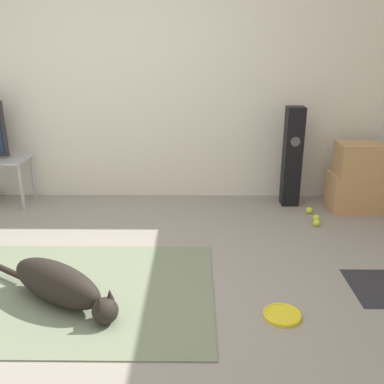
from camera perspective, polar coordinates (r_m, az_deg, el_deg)
The scene contains 11 objects.
ground_plane at distance 2.98m, azimuth -11.62°, elevation -13.92°, with size 12.00×12.00×0.00m, color gray.
wall_back at distance 4.59m, azimuth -7.27°, elevation 14.88°, with size 8.00×0.06×2.55m.
area_rug at distance 3.12m, azimuth -16.19°, elevation -12.59°, with size 1.99×1.36×0.01m.
dog at distance 2.94m, azimuth -17.23°, elevation -11.73°, with size 0.98×0.66×0.28m.
frisbee at distance 2.83m, azimuth 11.93°, elevation -15.70°, with size 0.24×0.24×0.03m.
cardboard_box_lower at distance 4.63m, azimuth 20.79°, elevation -0.01°, with size 0.50×0.38×0.37m.
cardboard_box_upper at distance 4.52m, azimuth 21.42°, elevation 4.08°, with size 0.43×0.32×0.32m.
floor_speaker at distance 4.51m, azimuth 13.22°, elevation 4.57°, with size 0.18×0.18×1.02m.
tennis_ball_by_boxes at distance 4.43m, azimuth 15.36°, elevation -2.37°, with size 0.07×0.07×0.07m.
tennis_ball_near_speaker at distance 4.15m, azimuth 16.26°, elevation -3.96°, with size 0.07×0.07×0.07m.
tennis_ball_loose_on_carpet at distance 4.25m, azimuth 16.22°, elevation -3.37°, with size 0.07×0.07×0.07m.
Camera 1 is at (0.61, -2.44, 1.61)m, focal length 40.00 mm.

